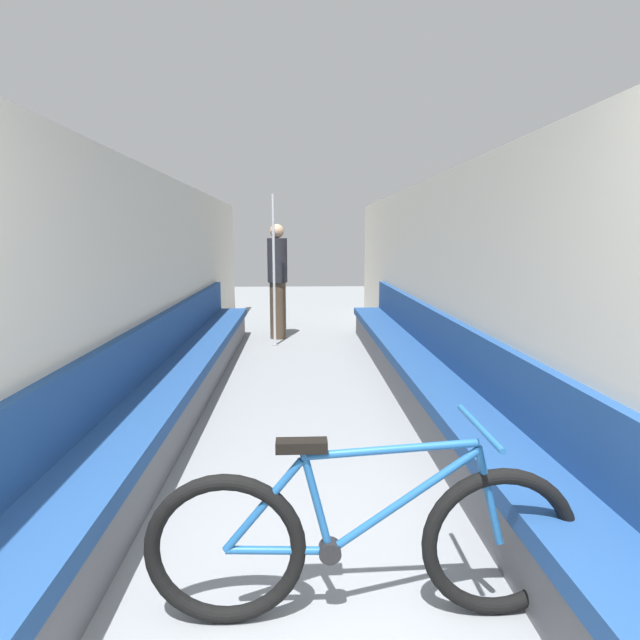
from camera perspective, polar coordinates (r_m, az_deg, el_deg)
The scene contains 7 objects.
wall_left at distance 4.93m, azimuth -18.44°, elevation 3.48°, with size 0.10×11.07×2.16m, color beige.
wall_right at distance 4.95m, azimuth 14.28°, elevation 3.70°, with size 0.10×11.07×2.16m, color beige.
bench_seat_row_left at distance 4.83m, azimuth -15.58°, elevation -6.18°, with size 0.47×6.83×0.85m.
bench_seat_row_right at distance 4.85m, azimuth 11.58°, elevation -5.96°, with size 0.47×6.83×0.85m.
bicycle at distance 2.20m, azimuth 5.01°, elevation -23.93°, with size 1.75×0.46×0.83m.
grab_pole_near at distance 7.11m, azimuth -5.28°, elevation 5.32°, with size 0.08×0.08×2.14m.
passenger_standing at distance 7.64m, azimuth -4.87°, elevation 4.57°, with size 0.30×0.30×1.74m.
Camera 1 is at (-0.04, -0.78, 1.55)m, focal length 28.00 mm.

